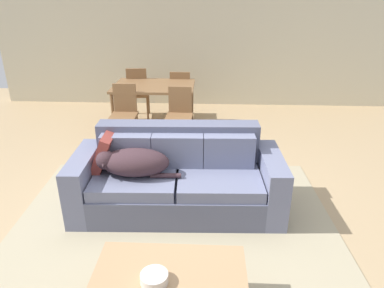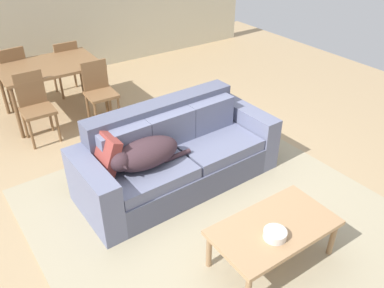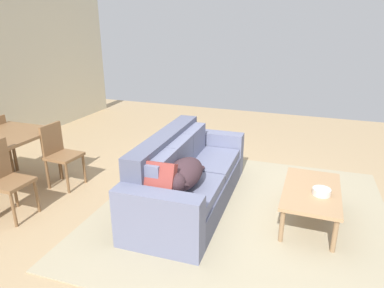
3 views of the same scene
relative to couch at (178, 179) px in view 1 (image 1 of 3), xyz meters
The scene contains 13 objects.
ground_plane 0.35m from the couch, 78.15° to the right, with size 10.00×10.00×0.00m, color tan.
back_partition 4.04m from the couch, 89.75° to the left, with size 8.00×0.12×2.70m, color beige.
area_rug 0.78m from the couch, 89.84° to the right, with size 3.32×3.34×0.01m, color tan.
couch is the anchor object (origin of this frame).
dog_on_left_cushion 0.54m from the couch, 162.55° to the right, with size 0.88×0.39×0.29m.
throw_pillow_by_left_arm 0.85m from the couch, behind, with size 0.11×0.41×0.41m, color brown.
coffee_table 1.47m from the couch, 87.38° to the right, with size 1.09×0.60×0.41m.
bowl_on_coffee_table 1.56m from the couch, 91.04° to the right, with size 0.19×0.19×0.07m, color silver.
dining_table 2.49m from the couch, 103.96° to the left, with size 1.34×0.95×0.78m.
dining_chair_near_left 2.09m from the couch, 118.41° to the left, with size 0.40×0.40×0.91m.
dining_chair_near_right 1.82m from the couch, 93.89° to the left, with size 0.41×0.41×0.88m.
dining_chair_far_left 3.10m from the couch, 108.54° to the left, with size 0.44×0.44×0.96m.
dining_chair_far_right 2.96m from the couch, 93.72° to the left, with size 0.40×0.40×0.90m.
Camera 1 is at (0.30, -3.29, 2.25)m, focal length 33.03 mm.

